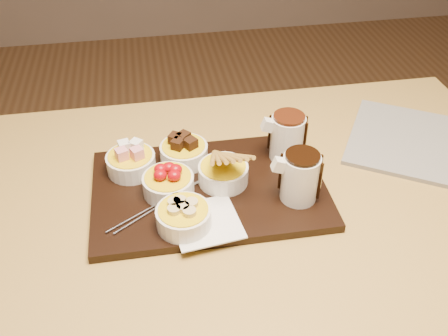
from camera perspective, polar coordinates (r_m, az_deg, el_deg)
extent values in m
cube|color=#AA883F|center=(1.01, 3.49, -4.24)|extent=(1.20, 0.80, 0.04)
cylinder|color=#AA883F|center=(1.54, -20.32, -8.00)|extent=(0.06, 0.06, 0.71)
cylinder|color=#AA883F|center=(1.66, 18.82, -3.40)|extent=(0.06, 0.06, 0.71)
cube|color=black|center=(1.00, -1.70, -2.46)|extent=(0.46, 0.30, 0.02)
cube|color=white|center=(0.92, -2.07, -6.18)|extent=(0.13, 0.13, 0.00)
cylinder|color=silver|center=(1.04, -10.56, 0.55)|extent=(0.10, 0.10, 0.04)
cylinder|color=silver|center=(1.05, -4.59, 1.67)|extent=(0.10, 0.10, 0.04)
cylinder|color=silver|center=(0.97, -6.37, -1.91)|extent=(0.10, 0.10, 0.04)
cylinder|color=silver|center=(0.99, -0.09, -0.69)|extent=(0.10, 0.10, 0.04)
cylinder|color=silver|center=(0.90, -4.63, -5.67)|extent=(0.10, 0.10, 0.04)
cylinder|color=silver|center=(0.95, 8.69, -1.11)|extent=(0.07, 0.07, 0.10)
cylinder|color=silver|center=(1.05, 7.24, 3.45)|extent=(0.07, 0.07, 0.10)
cube|color=beige|center=(1.21, 22.28, 2.44)|extent=(0.43, 0.41, 0.01)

